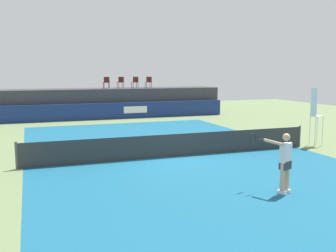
{
  "coord_description": "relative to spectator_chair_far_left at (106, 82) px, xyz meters",
  "views": [
    {
      "loc": [
        -5.72,
        -14.82,
        3.53
      ],
      "look_at": [
        0.36,
        2.0,
        1.0
      ],
      "focal_mm": 41.59,
      "sensor_mm": 36.0,
      "label": 1
    }
  ],
  "objects": [
    {
      "name": "net_post_far",
      "position": [
        6.14,
        -15.21,
        -2.19
      ],
      "size": [
        0.1,
        0.1,
        1.0
      ],
      "primitive_type": "cylinder",
      "color": "#4C4C51",
      "rests_on": "ground"
    },
    {
      "name": "court_inner",
      "position": [
        -0.06,
        -15.21,
        -2.69
      ],
      "size": [
        12.0,
        22.0,
        0.0
      ],
      "primitive_type": "cube",
      "color": "#16597A",
      "rests_on": "ground"
    },
    {
      "name": "spectator_platform",
      "position": [
        -0.06,
        0.09,
        -1.59
      ],
      "size": [
        18.0,
        2.8,
        2.2
      ],
      "primitive_type": "cube",
      "color": "#38383D",
      "rests_on": "ground"
    },
    {
      "name": "spectator_chair_right",
      "position": [
        3.37,
        -0.11,
        0.0
      ],
      "size": [
        0.44,
        0.44,
        0.89
      ],
      "color": "#561919",
      "rests_on": "spectator_platform"
    },
    {
      "name": "tennis_player",
      "position": [
        1.12,
        -20.84,
        -1.73
      ],
      "size": [
        1.01,
        1.07,
        1.77
      ],
      "color": "white",
      "rests_on": "court_inner"
    },
    {
      "name": "ground_plane",
      "position": [
        -0.06,
        -12.21,
        -2.69
      ],
      "size": [
        48.0,
        48.0,
        0.0
      ],
      "primitive_type": "plane",
      "color": "#6B7F51"
    },
    {
      "name": "tennis_ball",
      "position": [
        -5.2,
        -5.54,
        -2.66
      ],
      "size": [
        0.07,
        0.07,
        0.07
      ],
      "primitive_type": "sphere",
      "color": "#D8EA33",
      "rests_on": "court_inner"
    },
    {
      "name": "tennis_net",
      "position": [
        -0.06,
        -15.21,
        -2.22
      ],
      "size": [
        12.4,
        0.02,
        0.95
      ],
      "primitive_type": "cube",
      "color": "#2D2D2D",
      "rests_on": "ground"
    },
    {
      "name": "spectator_chair_left",
      "position": [
        1.17,
        0.23,
        0.0
      ],
      "size": [
        0.48,
        0.48,
        0.89
      ],
      "color": "#561919",
      "rests_on": "spectator_platform"
    },
    {
      "name": "sponsor_wall",
      "position": [
        -0.06,
        -1.71,
        -2.09
      ],
      "size": [
        18.0,
        0.22,
        1.2
      ],
      "color": "navy",
      "rests_on": "ground"
    },
    {
      "name": "spectator_chair_center",
      "position": [
        2.28,
        -0.06,
        0.0
      ],
      "size": [
        0.47,
        0.47,
        0.89
      ],
      "color": "#561919",
      "rests_on": "spectator_platform"
    },
    {
      "name": "spectator_chair_far_left",
      "position": [
        0.0,
        0.0,
        0.0
      ],
      "size": [
        0.45,
        0.45,
        0.89
      ],
      "color": "#561919",
      "rests_on": "spectator_platform"
    },
    {
      "name": "net_post_near",
      "position": [
        -6.26,
        -15.21,
        -2.19
      ],
      "size": [
        0.1,
        0.1,
        1.0
      ],
      "primitive_type": "cylinder",
      "color": "#4C4C51",
      "rests_on": "ground"
    },
    {
      "name": "umpire_chair",
      "position": [
        6.98,
        -15.2,
        -1.11
      ],
      "size": [
        0.46,
        0.46,
        2.76
      ],
      "color": "white",
      "rests_on": "ground"
    }
  ]
}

